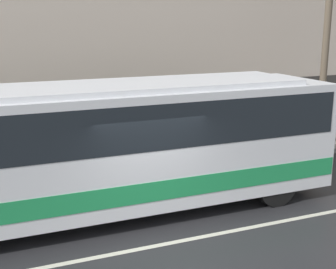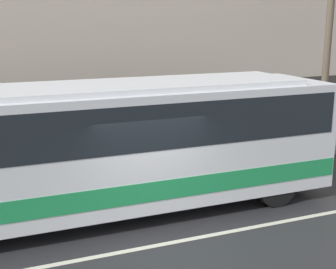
% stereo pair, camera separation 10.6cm
% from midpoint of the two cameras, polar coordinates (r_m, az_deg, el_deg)
% --- Properties ---
extents(ground_plane, '(60.00, 60.00, 0.00)m').
position_cam_midpoint_polar(ground_plane, '(9.98, -0.22, -13.24)').
color(ground_plane, '#262628').
extents(sidewalk, '(60.00, 2.68, 0.17)m').
position_cam_midpoint_polar(sidewalk, '(14.67, -8.04, -3.98)').
color(sidewalk, gray).
rests_on(sidewalk, ground_plane).
extents(building_facade, '(60.00, 0.35, 9.44)m').
position_cam_midpoint_polar(building_facade, '(15.43, -10.01, 13.66)').
color(building_facade, '#B7A899').
rests_on(building_facade, ground_plane).
extents(lane_stripe, '(54.00, 0.14, 0.01)m').
position_cam_midpoint_polar(lane_stripe, '(9.97, -0.22, -13.22)').
color(lane_stripe, beige).
rests_on(lane_stripe, ground_plane).
extents(transit_bus, '(11.54, 2.61, 3.12)m').
position_cam_midpoint_polar(transit_bus, '(10.93, -8.05, -1.05)').
color(transit_bus, silver).
rests_on(transit_bus, ground_plane).
extents(utility_pole_near, '(0.24, 0.24, 7.59)m').
position_cam_midpoint_polar(utility_pole_near, '(17.05, 19.13, 11.16)').
color(utility_pole_near, brown).
rests_on(utility_pole_near, sidewalk).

